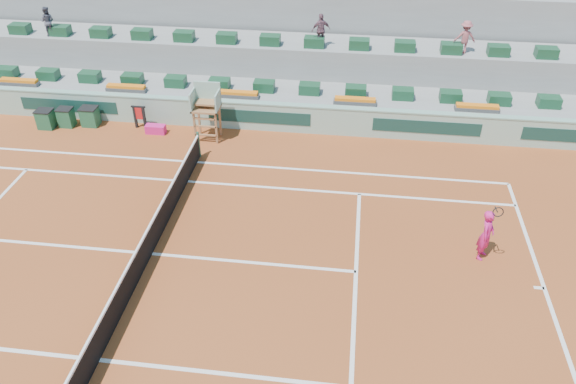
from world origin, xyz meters
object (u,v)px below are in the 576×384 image
(player_bag, at_px, (156,129))
(umpire_chair, at_px, (206,104))
(tennis_player, at_px, (486,235))
(drink_cooler_a, at_px, (90,116))

(player_bag, relative_size, umpire_chair, 0.35)
(tennis_player, bearing_deg, umpire_chair, 148.49)
(player_bag, xyz_separation_m, umpire_chair, (2.35, -0.07, 1.36))
(player_bag, distance_m, drink_cooler_a, 3.06)
(player_bag, relative_size, drink_cooler_a, 1.00)
(umpire_chair, bearing_deg, tennis_player, -31.51)
(umpire_chair, xyz_separation_m, drink_cooler_a, (-5.39, 0.41, -1.12))
(drink_cooler_a, bearing_deg, tennis_player, -23.16)
(player_bag, xyz_separation_m, drink_cooler_a, (-3.03, 0.34, 0.24))
(umpire_chair, xyz_separation_m, tennis_player, (10.25, -6.28, -0.67))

